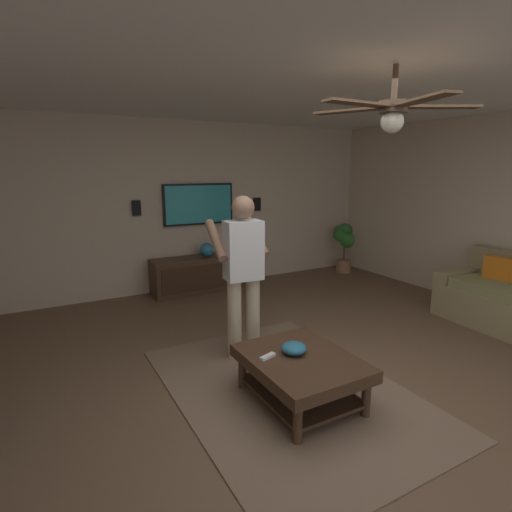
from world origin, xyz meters
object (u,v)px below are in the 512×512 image
(coffee_table, at_px, (301,369))
(ceiling_fan, at_px, (393,111))
(remote_white, at_px, (268,357))
(wall_speaker_left, at_px, (257,204))
(bowl, at_px, (294,348))
(tv, at_px, (199,204))
(wall_speaker_right, at_px, (136,208))
(potted_plant_tall, at_px, (344,241))
(media_console, at_px, (206,273))
(vase_round, at_px, (207,250))
(person_standing, at_px, (243,268))

(coffee_table, xyz_separation_m, ceiling_fan, (-0.31, -0.51, 1.99))
(remote_white, relative_size, wall_speaker_left, 0.68)
(wall_speaker_left, bearing_deg, bowl, 155.37)
(tv, height_order, wall_speaker_right, tv)
(coffee_table, distance_m, bowl, 0.17)
(potted_plant_tall, height_order, wall_speaker_right, wall_speaker_right)
(wall_speaker_left, height_order, ceiling_fan, ceiling_fan)
(wall_speaker_left, bearing_deg, wall_speaker_right, 90.00)
(media_console, height_order, remote_white, media_console)
(media_console, bearing_deg, bowl, -9.49)
(media_console, height_order, vase_round, vase_round)
(person_standing, bearing_deg, vase_round, -7.88)
(vase_round, relative_size, wall_speaker_right, 1.00)
(vase_round, relative_size, wall_speaker_left, 1.00)
(tv, height_order, remote_white, tv)
(remote_white, xyz_separation_m, ceiling_fan, (-0.42, -0.76, 1.87))
(tv, bearing_deg, bowl, -8.84)
(coffee_table, bearing_deg, person_standing, 1.17)
(media_console, relative_size, vase_round, 7.73)
(media_console, height_order, potted_plant_tall, potted_plant_tall)
(person_standing, bearing_deg, bowl, -174.19)
(vase_round, bearing_deg, potted_plant_tall, -92.95)
(person_standing, height_order, vase_round, person_standing)
(vase_round, height_order, ceiling_fan, ceiling_fan)
(person_standing, distance_m, ceiling_fan, 1.94)
(tv, relative_size, ceiling_fan, 0.98)
(tv, height_order, wall_speaker_left, tv)
(bowl, bearing_deg, wall_speaker_left, -24.63)
(potted_plant_tall, relative_size, bowl, 4.37)
(vase_round, bearing_deg, bowl, 170.36)
(bowl, bearing_deg, vase_round, -9.64)
(coffee_table, height_order, ceiling_fan, ceiling_fan)
(tv, relative_size, wall_speaker_left, 5.20)
(coffee_table, xyz_separation_m, vase_round, (3.27, -0.53, 0.36))
(bowl, height_order, remote_white, bowl)
(potted_plant_tall, relative_size, ceiling_fan, 0.78)
(ceiling_fan, bearing_deg, coffee_table, 59.06)
(remote_white, bearing_deg, ceiling_fan, -45.98)
(wall_speaker_left, bearing_deg, media_console, 103.51)
(coffee_table, height_order, potted_plant_tall, potted_plant_tall)
(coffee_table, distance_m, person_standing, 1.17)
(media_console, distance_m, wall_speaker_right, 1.45)
(potted_plant_tall, bearing_deg, tv, 81.14)
(wall_speaker_left, relative_size, ceiling_fan, 0.19)
(bowl, bearing_deg, potted_plant_tall, -46.23)
(media_console, bearing_deg, coffee_table, -9.00)
(person_standing, height_order, remote_white, person_standing)
(coffee_table, height_order, person_standing, person_standing)
(person_standing, height_order, wall_speaker_right, person_standing)
(potted_plant_tall, height_order, wall_speaker_left, wall_speaker_left)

